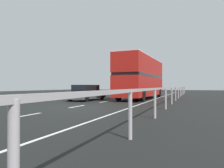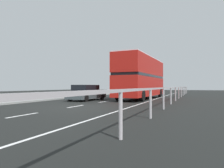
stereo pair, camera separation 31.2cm
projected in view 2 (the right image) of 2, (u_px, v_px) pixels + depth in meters
ground_plane at (77, 107)px, 13.32m from camera, size 74.90×120.00×0.10m
near_sidewalk_kerb at (7, 102)px, 15.71m from camera, size 2.42×80.00×0.14m
lane_paint_markings at (142, 99)px, 20.62m from camera, size 3.49×46.00×0.01m
bridge_side_railing at (177, 89)px, 19.57m from camera, size 0.10×42.00×1.23m
double_decker_bus_red at (142, 77)px, 21.06m from camera, size 2.81×10.38×4.22m
hatchback_car_near at (87, 93)px, 18.78m from camera, size 1.92×4.42×1.41m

